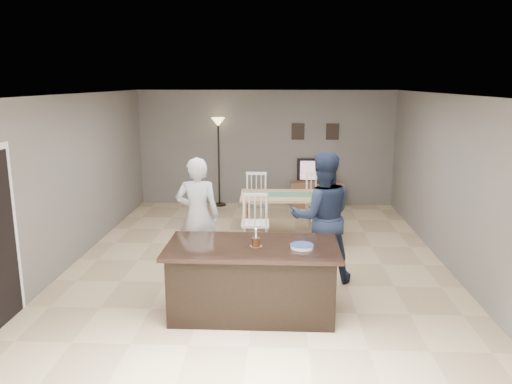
{
  "coord_description": "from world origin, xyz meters",
  "views": [
    {
      "loc": [
        0.33,
        -7.7,
        2.89
      ],
      "look_at": [
        -0.03,
        -0.3,
        1.25
      ],
      "focal_mm": 35.0,
      "sensor_mm": 36.0,
      "label": 1
    }
  ],
  "objects_px": {
    "kitchen_island": "(252,279)",
    "floor_lamp": "(218,138)",
    "tv_console": "(316,194)",
    "birthday_cake": "(256,242)",
    "dining_table": "(289,202)",
    "plate_stack": "(302,246)",
    "television": "(317,170)",
    "man": "(322,217)",
    "woman": "(198,216)"
  },
  "relations": [
    {
      "from": "television",
      "to": "plate_stack",
      "type": "xyz_separation_m",
      "value": [
        -0.59,
        -5.72,
        0.06
      ]
    },
    {
      "from": "kitchen_island",
      "to": "tv_console",
      "type": "bearing_deg",
      "value": 77.84
    },
    {
      "from": "television",
      "to": "floor_lamp",
      "type": "distance_m",
      "value": 2.41
    },
    {
      "from": "birthday_cake",
      "to": "floor_lamp",
      "type": "bearing_deg",
      "value": 101.47
    },
    {
      "from": "birthday_cake",
      "to": "plate_stack",
      "type": "height_order",
      "value": "birthday_cake"
    },
    {
      "from": "television",
      "to": "plate_stack",
      "type": "distance_m",
      "value": 5.75
    },
    {
      "from": "kitchen_island",
      "to": "tv_console",
      "type": "xyz_separation_m",
      "value": [
        1.2,
        5.57,
        -0.15
      ]
    },
    {
      "from": "plate_stack",
      "to": "dining_table",
      "type": "xyz_separation_m",
      "value": [
        -0.11,
        3.23,
        -0.23
      ]
    },
    {
      "from": "woman",
      "to": "plate_stack",
      "type": "distance_m",
      "value": 2.09
    },
    {
      "from": "woman",
      "to": "birthday_cake",
      "type": "relative_size",
      "value": 7.67
    },
    {
      "from": "tv_console",
      "to": "man",
      "type": "distance_m",
      "value": 4.5
    },
    {
      "from": "tv_console",
      "to": "floor_lamp",
      "type": "xyz_separation_m",
      "value": [
        -2.29,
        0.02,
        1.31
      ]
    },
    {
      "from": "kitchen_island",
      "to": "tv_console",
      "type": "height_order",
      "value": "kitchen_island"
    },
    {
      "from": "kitchen_island",
      "to": "floor_lamp",
      "type": "bearing_deg",
      "value": 101.08
    },
    {
      "from": "kitchen_island",
      "to": "birthday_cake",
      "type": "distance_m",
      "value": 0.5
    },
    {
      "from": "tv_console",
      "to": "birthday_cake",
      "type": "relative_size",
      "value": 5.12
    },
    {
      "from": "woman",
      "to": "plate_stack",
      "type": "bearing_deg",
      "value": 134.99
    },
    {
      "from": "television",
      "to": "plate_stack",
      "type": "bearing_deg",
      "value": 84.13
    },
    {
      "from": "man",
      "to": "birthday_cake",
      "type": "bearing_deg",
      "value": 45.2
    },
    {
      "from": "television",
      "to": "man",
      "type": "height_order",
      "value": "man"
    },
    {
      "from": "tv_console",
      "to": "birthday_cake",
      "type": "distance_m",
      "value": 5.76
    },
    {
      "from": "television",
      "to": "man",
      "type": "relative_size",
      "value": 0.47
    },
    {
      "from": "tv_console",
      "to": "television",
      "type": "xyz_separation_m",
      "value": [
        0.0,
        0.07,
        0.56
      ]
    },
    {
      "from": "kitchen_island",
      "to": "man",
      "type": "bearing_deg",
      "value": 49.83
    },
    {
      "from": "kitchen_island",
      "to": "woman",
      "type": "xyz_separation_m",
      "value": [
        -0.91,
        1.35,
        0.44
      ]
    },
    {
      "from": "plate_stack",
      "to": "woman",
      "type": "bearing_deg",
      "value": 136.72
    },
    {
      "from": "man",
      "to": "dining_table",
      "type": "height_order",
      "value": "man"
    },
    {
      "from": "tv_console",
      "to": "dining_table",
      "type": "bearing_deg",
      "value": -106.05
    },
    {
      "from": "man",
      "to": "plate_stack",
      "type": "relative_size",
      "value": 6.74
    },
    {
      "from": "dining_table",
      "to": "plate_stack",
      "type": "bearing_deg",
      "value": -90.18
    },
    {
      "from": "man",
      "to": "floor_lamp",
      "type": "xyz_separation_m",
      "value": [
        -2.04,
        4.46,
        0.65
      ]
    },
    {
      "from": "kitchen_island",
      "to": "floor_lamp",
      "type": "xyz_separation_m",
      "value": [
        -1.09,
        5.59,
        1.16
      ]
    },
    {
      "from": "television",
      "to": "birthday_cake",
      "type": "relative_size",
      "value": 3.9
    },
    {
      "from": "kitchen_island",
      "to": "birthday_cake",
      "type": "xyz_separation_m",
      "value": [
        0.05,
        -0.03,
        0.5
      ]
    },
    {
      "from": "television",
      "to": "man",
      "type": "distance_m",
      "value": 4.52
    },
    {
      "from": "kitchen_island",
      "to": "floor_lamp",
      "type": "relative_size",
      "value": 1.03
    },
    {
      "from": "plate_stack",
      "to": "dining_table",
      "type": "bearing_deg",
      "value": 91.94
    },
    {
      "from": "tv_console",
      "to": "dining_table",
      "type": "distance_m",
      "value": 2.55
    },
    {
      "from": "man",
      "to": "plate_stack",
      "type": "xyz_separation_m",
      "value": [
        -0.34,
        -1.2,
        -0.04
      ]
    },
    {
      "from": "birthday_cake",
      "to": "man",
      "type": "bearing_deg",
      "value": 52.07
    },
    {
      "from": "dining_table",
      "to": "birthday_cake",
      "type": "bearing_deg",
      "value": -100.28
    },
    {
      "from": "tv_console",
      "to": "woman",
      "type": "height_order",
      "value": "woman"
    },
    {
      "from": "kitchen_island",
      "to": "television",
      "type": "height_order",
      "value": "television"
    },
    {
      "from": "tv_console",
      "to": "plate_stack",
      "type": "xyz_separation_m",
      "value": [
        -0.59,
        -5.65,
        0.62
      ]
    },
    {
      "from": "floor_lamp",
      "to": "plate_stack",
      "type": "bearing_deg",
      "value": -73.25
    },
    {
      "from": "tv_console",
      "to": "dining_table",
      "type": "relative_size",
      "value": 0.58
    },
    {
      "from": "kitchen_island",
      "to": "television",
      "type": "xyz_separation_m",
      "value": [
        1.2,
        5.64,
        0.41
      ]
    },
    {
      "from": "kitchen_island",
      "to": "floor_lamp",
      "type": "height_order",
      "value": "floor_lamp"
    },
    {
      "from": "tv_console",
      "to": "woman",
      "type": "bearing_deg",
      "value": -116.52
    },
    {
      "from": "dining_table",
      "to": "floor_lamp",
      "type": "relative_size",
      "value": 0.99
    }
  ]
}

